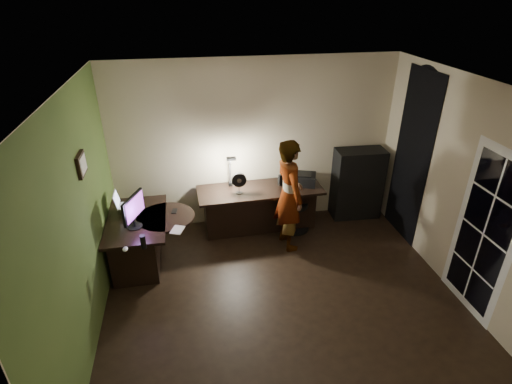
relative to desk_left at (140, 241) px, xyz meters
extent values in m
cube|color=black|center=(1.83, -1.04, -0.38)|extent=(4.50, 4.00, 0.01)
cube|color=silver|center=(1.83, -1.04, 2.33)|extent=(4.50, 4.00, 0.01)
cube|color=#C5B695|center=(1.83, 0.97, 0.98)|extent=(4.50, 0.01, 2.70)
cube|color=#C5B695|center=(1.83, -3.04, 0.98)|extent=(4.50, 0.01, 2.70)
cube|color=#C5B695|center=(-0.42, -1.04, 0.98)|extent=(0.01, 4.00, 2.70)
cube|color=#C5B695|center=(4.08, -1.04, 0.98)|extent=(0.01, 4.00, 2.70)
cube|color=#455F27|center=(-0.41, -1.04, 0.98)|extent=(0.00, 4.00, 2.70)
cube|color=black|center=(4.07, 0.11, 0.93)|extent=(0.01, 0.90, 2.60)
cube|color=white|center=(4.07, -1.59, 0.68)|extent=(0.02, 0.92, 2.10)
cube|color=black|center=(-0.39, -0.59, 1.48)|extent=(0.04, 0.30, 0.25)
cube|color=black|center=(0.00, 0.00, 0.00)|extent=(0.81, 1.30, 0.75)
cube|color=black|center=(1.85, 0.59, 0.00)|extent=(1.99, 0.75, 0.74)
cube|color=black|center=(3.56, 0.74, 0.23)|extent=(0.83, 0.44, 1.21)
cube|color=silver|center=(-0.11, 0.20, 0.42)|extent=(0.30, 0.27, 0.10)
cube|color=silver|center=(-0.11, 0.20, 0.58)|extent=(0.32, 0.30, 0.21)
cube|color=black|center=(0.00, -0.21, 0.54)|extent=(0.29, 0.51, 0.33)
ellipsoid|color=silver|center=(-0.07, -0.73, 0.39)|extent=(0.09, 0.11, 0.04)
cube|color=black|center=(0.52, 0.12, 0.38)|extent=(0.09, 0.15, 0.01)
cube|color=black|center=(-0.07, -0.14, 0.38)|extent=(0.01, 0.13, 0.01)
cylinder|color=black|center=(0.15, -0.71, 0.46)|extent=(0.09, 0.09, 0.18)
cube|color=silver|center=(0.56, -0.39, 0.38)|extent=(0.21, 0.25, 0.01)
cube|color=black|center=(1.51, 0.52, 0.54)|extent=(0.23, 0.13, 0.35)
cube|color=teal|center=(2.59, 0.78, 0.41)|extent=(0.21, 0.12, 0.09)
cube|color=black|center=(2.56, 0.65, 0.45)|extent=(0.51, 0.45, 0.19)
cube|color=black|center=(1.41, 0.79, 0.66)|extent=(0.21, 0.30, 0.61)
cube|color=black|center=(2.40, 0.51, 0.08)|extent=(0.64, 0.64, 0.92)
imported|color=#D8A88C|center=(2.19, 0.08, 0.49)|extent=(0.51, 0.68, 1.72)
camera|label=1|loc=(0.78, -4.90, 3.25)|focal=28.00mm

